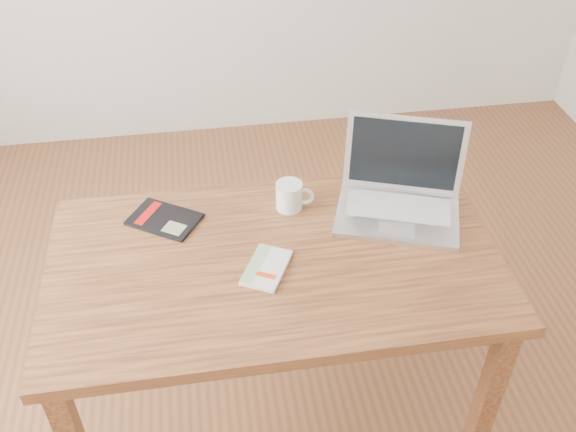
{
  "coord_description": "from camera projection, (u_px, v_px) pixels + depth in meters",
  "views": [
    {
      "loc": [
        -0.24,
        -1.32,
        2.02
      ],
      "look_at": [
        -0.02,
        0.09,
        0.85
      ],
      "focal_mm": 40.0,
      "sensor_mm": 36.0,
      "label": 1
    }
  ],
  "objects": [
    {
      "name": "white_guidebook",
      "position": [
        266.0,
        268.0,
        1.81
      ],
      "size": [
        0.17,
        0.2,
        0.02
      ],
      "rotation": [
        0.0,
        0.0,
        -0.47
      ],
      "color": "beige",
      "rests_on": "desk"
    },
    {
      "name": "room",
      "position": [
        273.0,
        71.0,
        1.45
      ],
      "size": [
        4.04,
        4.04,
        2.7
      ],
      "color": "brown",
      "rests_on": "ground"
    },
    {
      "name": "black_guidebook",
      "position": [
        164.0,
        219.0,
        1.98
      ],
      "size": [
        0.25,
        0.23,
        0.01
      ],
      "rotation": [
        0.0,
        0.0,
        1.01
      ],
      "color": "black",
      "rests_on": "desk"
    },
    {
      "name": "coffee_mug",
      "position": [
        290.0,
        195.0,
        2.01
      ],
      "size": [
        0.12,
        0.08,
        0.09
      ],
      "rotation": [
        0.0,
        0.0,
        -0.23
      ],
      "color": "white",
      "rests_on": "desk"
    },
    {
      "name": "laptop",
      "position": [
        400.0,
        193.0,
        2.0
      ],
      "size": [
        0.46,
        0.41,
        0.26
      ],
      "rotation": [
        0.0,
        0.0,
        -0.35
      ],
      "color": "silver",
      "rests_on": "desk"
    },
    {
      "name": "desk",
      "position": [
        275.0,
        279.0,
        1.91
      ],
      "size": [
        1.31,
        0.75,
        0.75
      ],
      "rotation": [
        0.0,
        0.0,
        0.0
      ],
      "color": "brown",
      "rests_on": "ground"
    }
  ]
}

